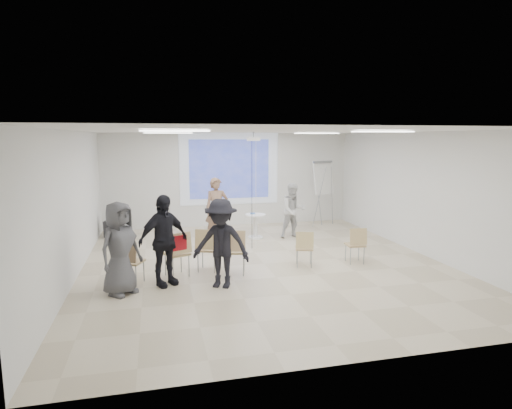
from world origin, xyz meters
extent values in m
cube|color=beige|center=(0.00, 0.00, -0.05)|extent=(8.00, 9.00, 0.10)
cube|color=white|center=(0.00, 0.00, 3.05)|extent=(8.00, 9.00, 0.10)
cube|color=silver|center=(0.00, 4.55, 1.50)|extent=(8.00, 0.10, 3.00)
cube|color=silver|center=(-4.05, 0.00, 1.50)|extent=(0.10, 9.00, 3.00)
cube|color=silver|center=(4.05, 0.00, 1.50)|extent=(0.10, 9.00, 3.00)
cube|color=silver|center=(0.00, 4.49, 1.85)|extent=(3.20, 0.01, 2.30)
cube|color=#3446B3|center=(0.00, 4.47, 1.85)|extent=(2.60, 0.01, 1.90)
cylinder|color=white|center=(0.38, 2.48, 0.02)|extent=(0.50, 0.50, 0.05)
cylinder|color=silver|center=(0.38, 2.48, 0.34)|extent=(0.14, 0.14, 0.63)
cylinder|color=white|center=(0.38, 2.48, 0.68)|extent=(0.68, 0.68, 0.04)
cube|color=white|center=(0.43, 2.44, 0.71)|extent=(0.20, 0.14, 0.01)
cube|color=teal|center=(0.32, 2.55, 0.71)|extent=(0.17, 0.22, 0.01)
imported|color=#936F5A|center=(-0.73, 2.43, 1.00)|extent=(0.74, 0.51, 2.01)
imported|color=silver|center=(1.47, 2.33, 0.87)|extent=(0.89, 0.74, 1.74)
cube|color=white|center=(-0.55, 2.68, 1.32)|extent=(0.04, 0.11, 0.04)
cube|color=silver|center=(1.29, 2.58, 1.18)|extent=(0.05, 0.12, 0.04)
cube|color=tan|center=(-2.87, -0.70, 0.44)|extent=(0.55, 0.55, 0.04)
cube|color=tan|center=(-2.95, -0.88, 0.68)|extent=(0.41, 0.25, 0.39)
cylinder|color=gray|center=(-3.09, -0.78, 0.22)|extent=(0.03, 0.03, 0.43)
cylinder|color=gray|center=(-2.79, -0.92, 0.22)|extent=(0.03, 0.03, 0.43)
cylinder|color=gray|center=(-2.95, -0.48, 0.22)|extent=(0.03, 0.03, 0.43)
cylinder|color=gray|center=(-2.65, -0.62, 0.22)|extent=(0.03, 0.03, 0.43)
cube|color=tan|center=(-1.98, -0.42, 0.48)|extent=(0.58, 0.58, 0.04)
cube|color=tan|center=(-1.90, -0.62, 0.74)|extent=(0.45, 0.26, 0.42)
cylinder|color=#919499|center=(-2.07, -0.66, 0.23)|extent=(0.03, 0.03, 0.47)
cylinder|color=gray|center=(-1.74, -0.52, 0.23)|extent=(0.03, 0.03, 0.47)
cylinder|color=gray|center=(-2.21, -0.33, 0.23)|extent=(0.03, 0.03, 0.47)
cylinder|color=gray|center=(-1.88, -0.19, 0.23)|extent=(0.03, 0.03, 0.47)
cube|color=tan|center=(-1.30, -0.20, 0.47)|extent=(0.58, 0.58, 0.04)
cube|color=tan|center=(-1.38, -0.39, 0.74)|extent=(0.44, 0.25, 0.42)
cylinder|color=gray|center=(-1.53, -0.30, 0.23)|extent=(0.03, 0.03, 0.46)
cylinder|color=gray|center=(-1.20, -0.43, 0.23)|extent=(0.03, 0.03, 0.46)
cylinder|color=gray|center=(-1.40, 0.04, 0.23)|extent=(0.03, 0.03, 0.46)
cylinder|color=gray|center=(-1.07, -0.10, 0.23)|extent=(0.03, 0.03, 0.46)
cube|color=tan|center=(-0.77, -0.54, 0.49)|extent=(0.55, 0.55, 0.04)
cube|color=tan|center=(-0.83, -0.75, 0.76)|extent=(0.46, 0.20, 0.43)
cylinder|color=gray|center=(-1.00, -0.68, 0.24)|extent=(0.03, 0.03, 0.48)
cylinder|color=gray|center=(-0.64, -0.77, 0.24)|extent=(0.03, 0.03, 0.48)
cylinder|color=#93969B|center=(-0.91, -0.32, 0.24)|extent=(0.03, 0.03, 0.48)
cylinder|color=#95999D|center=(-0.55, -0.41, 0.24)|extent=(0.03, 0.03, 0.48)
cube|color=tan|center=(0.83, -0.38, 0.41)|extent=(0.48, 0.48, 0.04)
cube|color=tan|center=(0.78, -0.55, 0.64)|extent=(0.39, 0.19, 0.36)
cylinder|color=#979A9F|center=(0.63, -0.48, 0.20)|extent=(0.03, 0.03, 0.40)
cylinder|color=gray|center=(0.93, -0.57, 0.20)|extent=(0.03, 0.03, 0.40)
cylinder|color=gray|center=(0.72, -0.18, 0.20)|extent=(0.03, 0.03, 0.40)
cylinder|color=#96999E|center=(1.02, -0.27, 0.20)|extent=(0.03, 0.03, 0.40)
cube|color=tan|center=(2.05, -0.40, 0.42)|extent=(0.43, 0.43, 0.04)
cube|color=tan|center=(2.03, -0.59, 0.66)|extent=(0.40, 0.12, 0.38)
cylinder|color=gray|center=(1.88, -0.55, 0.21)|extent=(0.02, 0.02, 0.41)
cylinder|color=gray|center=(2.19, -0.58, 0.21)|extent=(0.02, 0.02, 0.41)
cylinder|color=gray|center=(1.91, -0.23, 0.21)|extent=(0.02, 0.02, 0.41)
cylinder|color=gray|center=(2.22, -0.26, 0.21)|extent=(0.02, 0.02, 0.41)
cube|color=#B2161E|center=(-1.98, -0.64, 0.72)|extent=(0.39, 0.23, 0.37)
imported|color=black|center=(-1.30, -0.18, 0.51)|extent=(0.42, 0.37, 0.03)
imported|color=black|center=(-2.25, -0.93, 1.02)|extent=(1.39, 1.21, 2.05)
imported|color=black|center=(-1.18, -1.29, 0.97)|extent=(1.43, 1.19, 1.95)
imported|color=#525357|center=(-3.03, -1.23, 0.97)|extent=(1.11, 1.10, 1.93)
cylinder|color=#93969B|center=(2.70, 3.46, 0.98)|extent=(0.42, 0.11, 1.94)
cylinder|color=#92949A|center=(3.21, 3.65, 0.98)|extent=(0.28, 0.35, 1.94)
cylinder|color=gray|center=(2.83, 3.88, 0.98)|extent=(0.18, 0.42, 1.93)
cube|color=silver|center=(2.91, 3.68, 1.59)|extent=(0.80, 0.48, 1.08)
cube|color=gray|center=(2.90, 3.72, 2.08)|extent=(0.76, 0.34, 0.07)
cube|color=black|center=(-3.58, 3.53, 0.26)|extent=(0.54, 0.47, 0.46)
cube|color=gray|center=(-3.58, 3.53, 0.59)|extent=(0.38, 0.34, 0.20)
cylinder|color=black|center=(-3.79, 3.43, 0.03)|extent=(0.07, 0.07, 0.06)
cylinder|color=black|center=(-3.43, 3.35, 0.03)|extent=(0.07, 0.07, 0.06)
cylinder|color=black|center=(-3.73, 3.70, 0.03)|extent=(0.07, 0.07, 0.06)
cylinder|color=black|center=(-3.37, 3.62, 0.03)|extent=(0.07, 0.07, 0.06)
cube|color=white|center=(0.10, 1.50, 2.82)|extent=(0.30, 0.25, 0.10)
cylinder|color=gray|center=(0.10, 1.50, 2.93)|extent=(0.04, 0.04, 0.14)
cylinder|color=black|center=(0.04, 1.42, 1.39)|extent=(0.01, 0.01, 2.77)
cylinder|color=white|center=(0.14, 1.40, 1.39)|extent=(0.01, 0.01, 2.77)
cube|color=white|center=(-2.00, 2.00, 2.97)|extent=(1.20, 0.30, 0.02)
cube|color=white|center=(2.00, 2.00, 2.97)|extent=(1.20, 0.30, 0.02)
cube|color=white|center=(-2.00, -1.50, 2.97)|extent=(1.20, 0.30, 0.02)
cube|color=white|center=(2.00, -1.50, 2.97)|extent=(1.20, 0.30, 0.02)
camera|label=1|loc=(-2.37, -9.15, 2.85)|focal=30.00mm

